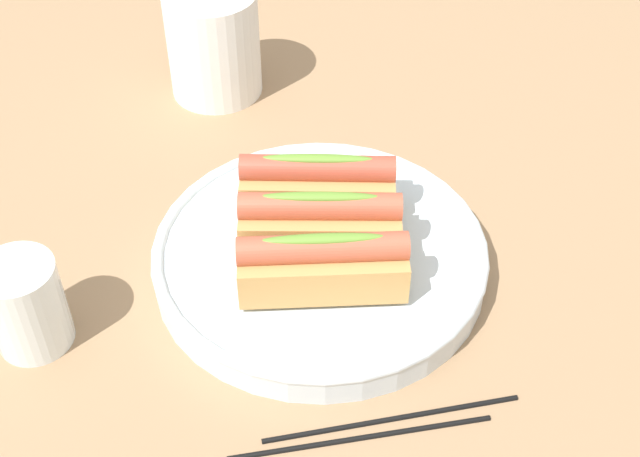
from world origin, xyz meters
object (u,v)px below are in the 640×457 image
Objects in this scene: serving_bowl at (320,256)px; water_glass at (28,309)px; paper_towel_roll at (214,43)px; chopstick_far at (361,437)px; chopstick_near at (392,418)px; hotdog_back at (320,222)px; hotdog_side at (318,184)px; hotdog_front at (323,265)px.

water_glass is (-0.27, -0.03, 0.02)m from serving_bowl.
serving_bowl is 0.34m from paper_towel_roll.
serving_bowl is at bearing 5.91° from water_glass.
chopstick_near is at bearing 24.36° from chopstick_far.
hotdog_back is 1.18× the size of paper_towel_roll.
hotdog_side is 0.26m from chopstick_far.
hotdog_side reaches higher than chopstick_near.
serving_bowl reaches higher than chopstick_far.
chopstick_near is (0.03, -0.13, -0.06)m from hotdog_front.
water_glass is at bearing 153.15° from chopstick_near.
paper_towel_roll is 0.52m from chopstick_near.
paper_towel_roll is at bearing 99.39° from hotdog_back.
hotdog_back is at bearing 89.63° from chopstick_far.
serving_bowl is 1.47× the size of chopstick_far.
paper_towel_roll reaches higher than chopstick_near.
chopstick_near and chopstick_far have the same top height.
paper_towel_roll is (-0.06, 0.28, 0.00)m from hotdog_side.
serving_bowl is 2.05× the size of hotdog_back.
hotdog_front reaches higher than serving_bowl.
serving_bowl is at bearing 79.65° from hotdog_front.
chopstick_near is at bearing -28.26° from water_glass.
hotdog_back is 0.33m from paper_towel_roll.
hotdog_front is at bearing -100.35° from serving_bowl.
paper_towel_roll is 0.53m from chopstick_far.
water_glass is at bearing -163.64° from hotdog_side.
hotdog_back is at bearing -38.66° from serving_bowl.
serving_bowl is 0.04m from hotdog_back.
chopstick_far is (-0.02, -0.25, -0.06)m from hotdog_side.
water_glass is 0.41× the size of chopstick_far.
paper_towel_roll reaches higher than hotdog_side.
hotdog_back and hotdog_side have the same top height.
chopstick_near is at bearing -83.78° from hotdog_back.
hotdog_back is at bearing 97.63° from chopstick_near.
hotdog_front is 1.17× the size of paper_towel_roll.
chopstick_near is (0.02, -0.18, -0.02)m from serving_bowl.
hotdog_side is 1.75× the size of water_glass.
paper_towel_roll is 0.61× the size of chopstick_near.
hotdog_side is at bearing 88.01° from chopstick_far.
hotdog_side is at bearing 79.65° from serving_bowl.
chopstick_near is (0.29, -0.16, -0.04)m from water_glass.
chopstick_near is (0.01, -0.24, -0.06)m from hotdog_side.
hotdog_side is 0.25m from chopstick_near.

